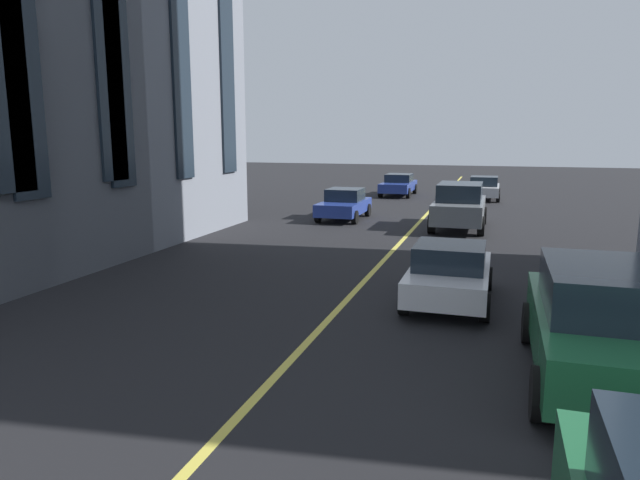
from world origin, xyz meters
The scene contains 7 objects.
lane_centre_line centered at (20.00, 0.00, 0.00)m, with size 80.00×0.16×0.01m.
car_green_mid centered at (14.44, -4.90, 0.97)m, with size 4.70×2.14×1.88m.
car_grey_trailing centered at (29.16, -1.79, 0.97)m, with size 4.70×2.14×1.88m.
car_blue_parked_b centered at (30.36, 3.45, 0.70)m, with size 3.90×1.89×1.40m.
car_silver_far centered at (40.64, -2.46, 0.70)m, with size 3.90×1.89×1.40m.
car_white_parked_a centered at (18.23, -2.30, 0.70)m, with size 3.90×1.89×1.40m.
car_blue_oncoming centered at (41.48, 2.82, 0.70)m, with size 4.40×1.95×1.37m.
Camera 1 is at (5.14, -3.25, 3.83)m, focal length 32.02 mm.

